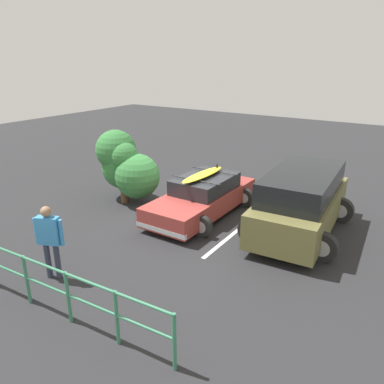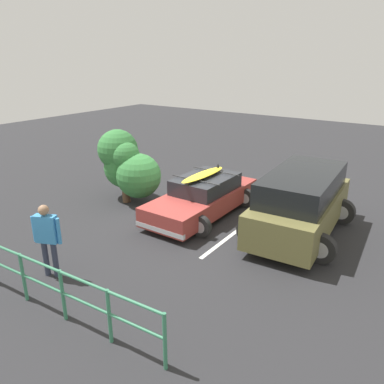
{
  "view_description": "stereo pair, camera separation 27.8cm",
  "coord_description": "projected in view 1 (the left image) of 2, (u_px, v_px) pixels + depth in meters",
  "views": [
    {
      "loc": [
        -6.22,
        9.52,
        4.87
      ],
      "look_at": [
        -0.3,
        0.43,
        0.95
      ],
      "focal_mm": 35.0,
      "sensor_mm": 36.0,
      "label": 1
    },
    {
      "loc": [
        -6.45,
        9.36,
        4.87
      ],
      "look_at": [
        -0.3,
        0.43,
        0.95
      ],
      "focal_mm": 35.0,
      "sensor_mm": 36.0,
      "label": 2
    }
  ],
  "objects": [
    {
      "name": "person_bystander",
      "position": [
        49.0,
        236.0,
        8.42
      ],
      "size": [
        0.65,
        0.39,
        1.79
      ],
      "color": "#33384C",
      "rests_on": "ground"
    },
    {
      "name": "ground_plane",
      "position": [
        191.0,
        214.0,
        12.35
      ],
      "size": [
        44.0,
        44.0,
        0.02
      ],
      "primitive_type": "cube",
      "color": "#28282B",
      "rests_on": "ground"
    },
    {
      "name": "sedan_car",
      "position": [
        203.0,
        196.0,
        12.16
      ],
      "size": [
        2.38,
        4.5,
        1.53
      ],
      "color": "#9E3833",
      "rests_on": "ground"
    },
    {
      "name": "railing_fence",
      "position": [
        7.0,
        265.0,
        7.93
      ],
      "size": [
        8.47,
        0.54,
        1.11
      ],
      "color": "#387F5B",
      "rests_on": "ground"
    },
    {
      "name": "parking_stripe",
      "position": [
        244.0,
        225.0,
        11.54
      ],
      "size": [
        0.12,
        4.93,
        0.0
      ],
      "primitive_type": "cube",
      "rotation": [
        0.0,
        0.0,
        1.57
      ],
      "color": "silver",
      "rests_on": "ground"
    },
    {
      "name": "suv_car",
      "position": [
        301.0,
        201.0,
        10.74
      ],
      "size": [
        2.82,
        4.84,
        1.88
      ],
      "color": "brown",
      "rests_on": "ground"
    },
    {
      "name": "bush_near_left",
      "position": [
        125.0,
        165.0,
        13.14
      ],
      "size": [
        2.48,
        1.65,
        2.49
      ],
      "color": "brown",
      "rests_on": "ground"
    }
  ]
}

